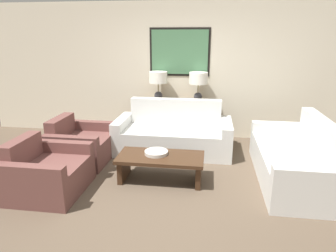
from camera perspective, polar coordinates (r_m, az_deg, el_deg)
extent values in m
plane|color=brown|center=(4.07, -1.84, -12.76)|extent=(20.00, 20.00, 0.00)
cube|color=beige|center=(6.09, 2.25, 10.39)|extent=(8.23, 0.10, 2.65)
cube|color=black|center=(6.01, 2.23, 13.88)|extent=(1.18, 0.01, 0.92)
cube|color=#4C7F56|center=(6.00, 2.22, 13.88)|extent=(1.10, 0.02, 0.84)
cube|color=brown|center=(6.00, 1.86, 1.12)|extent=(1.33, 0.40, 0.77)
cylinder|color=#333338|center=(5.96, -1.83, 4.92)|extent=(0.14, 0.14, 0.02)
sphere|color=#333338|center=(5.94, -1.84, 5.82)|extent=(0.16, 0.16, 0.16)
cylinder|color=#8C7A51|center=(5.91, -1.86, 7.40)|extent=(0.02, 0.02, 0.17)
cylinder|color=white|center=(5.89, -1.88, 9.26)|extent=(0.35, 0.35, 0.22)
cylinder|color=#333338|center=(5.88, 5.68, 4.68)|extent=(0.14, 0.14, 0.02)
sphere|color=#333338|center=(5.86, 5.71, 5.58)|extent=(0.16, 0.16, 0.16)
cylinder|color=#8C7A51|center=(5.83, 5.76, 7.18)|extent=(0.02, 0.02, 0.17)
cylinder|color=white|center=(5.80, 5.81, 9.07)|extent=(0.35, 0.35, 0.22)
cube|color=silver|center=(5.29, 0.86, -2.99)|extent=(1.68, 0.75, 0.43)
cube|color=silver|center=(5.65, 1.47, 0.77)|extent=(1.68, 0.18, 0.89)
cube|color=silver|center=(5.53, -8.60, -1.43)|extent=(0.18, 0.93, 0.59)
cube|color=silver|center=(5.32, 10.97, -2.32)|extent=(0.18, 0.93, 0.59)
cube|color=silver|center=(4.69, 21.37, -6.88)|extent=(0.75, 1.68, 0.43)
cube|color=silver|center=(4.74, 27.14, -4.38)|extent=(0.18, 1.68, 0.89)
cube|color=silver|center=(5.53, 20.32, -2.33)|extent=(0.93, 0.18, 0.59)
cube|color=silver|center=(3.88, 25.78, -11.28)|extent=(0.93, 0.18, 0.59)
cube|color=#3D2616|center=(4.27, -1.42, -5.99)|extent=(1.22, 0.59, 0.05)
cube|color=#3D2616|center=(4.46, -8.38, -7.80)|extent=(0.07, 0.47, 0.33)
cube|color=#3D2616|center=(4.29, 5.87, -8.71)|extent=(0.07, 0.47, 0.33)
cylinder|color=beige|center=(4.31, -2.25, -5.06)|extent=(0.34, 0.34, 0.05)
cube|color=brown|center=(5.16, -15.02, -4.29)|extent=(0.70, 0.69, 0.40)
cube|color=brown|center=(5.29, -19.57, -2.29)|extent=(0.18, 0.69, 0.73)
cube|color=brown|center=(4.81, -17.99, -5.07)|extent=(0.88, 0.14, 0.56)
cube|color=brown|center=(5.52, -14.29, -1.93)|extent=(0.88, 0.14, 0.56)
cube|color=brown|center=(4.29, -20.51, -9.25)|extent=(0.70, 0.69, 0.40)
cube|color=brown|center=(4.45, -25.77, -6.64)|extent=(0.18, 0.69, 0.73)
cube|color=brown|center=(3.98, -24.61, -10.54)|extent=(0.88, 0.14, 0.56)
cube|color=brown|center=(4.63, -19.19, -6.07)|extent=(0.88, 0.14, 0.56)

